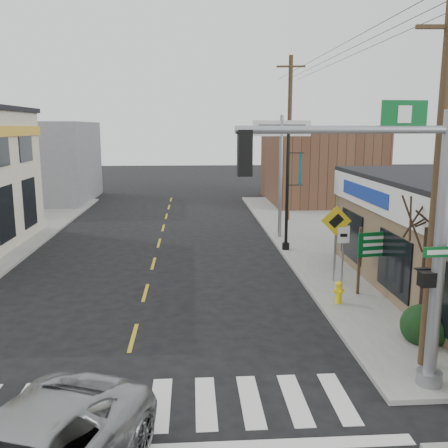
{
  "coord_description": "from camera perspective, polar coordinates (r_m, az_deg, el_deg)",
  "views": [
    {
      "loc": [
        1.75,
        -9.69,
        6.01
      ],
      "look_at": [
        2.82,
        6.7,
        2.8
      ],
      "focal_mm": 40.0,
      "sensor_mm": 36.0,
      "label": 1
    }
  ],
  "objects": [
    {
      "name": "ground",
      "position": [
        11.54,
        -12.72,
        -20.63
      ],
      "size": [
        140.0,
        140.0,
        0.0
      ],
      "primitive_type": "plane",
      "color": "black",
      "rests_on": "ground"
    },
    {
      "name": "sidewalk_right",
      "position": [
        24.55,
        13.58,
        -3.28
      ],
      "size": [
        6.0,
        38.0,
        0.13
      ],
      "primitive_type": "cube",
      "color": "gray",
      "rests_on": "ground"
    },
    {
      "name": "center_line",
      "position": [
        18.76,
        -8.97,
        -7.75
      ],
      "size": [
        0.12,
        56.0,
        0.01
      ],
      "primitive_type": "cube",
      "color": "gold",
      "rests_on": "ground"
    },
    {
      "name": "crosswalk",
      "position": [
        11.87,
        -12.41,
        -19.6
      ],
      "size": [
        11.0,
        2.2,
        0.01
      ],
      "primitive_type": "cube",
      "color": "silver",
      "rests_on": "ground"
    },
    {
      "name": "bldg_distant_right",
      "position": [
        41.12,
        10.78,
        6.38
      ],
      "size": [
        8.0,
        10.0,
        5.6
      ],
      "primitive_type": "cube",
      "color": "brown",
      "rests_on": "ground"
    },
    {
      "name": "bldg_distant_left",
      "position": [
        43.69,
        -20.84,
        6.65
      ],
      "size": [
        9.0,
        10.0,
        6.4
      ],
      "primitive_type": "cube",
      "color": "slate",
      "rests_on": "ground"
    },
    {
      "name": "traffic_signal_pole",
      "position": [
        11.54,
        20.31,
        0.08
      ],
      "size": [
        5.07,
        0.39,
        6.42
      ],
      "rotation": [
        0.0,
        0.0,
        0.05
      ],
      "color": "gray",
      "rests_on": "sidewalk_right"
    },
    {
      "name": "guide_sign",
      "position": [
        18.37,
        16.96,
        -2.91
      ],
      "size": [
        1.39,
        0.13,
        2.44
      ],
      "rotation": [
        0.0,
        0.0,
        0.17
      ],
      "color": "#483621",
      "rests_on": "sidewalk_right"
    },
    {
      "name": "fire_hydrant",
      "position": [
        17.42,
        12.97,
        -7.49
      ],
      "size": [
        0.24,
        0.24,
        0.78
      ],
      "rotation": [
        0.0,
        0.0,
        0.24
      ],
      "color": "yellow",
      "rests_on": "sidewalk_right"
    },
    {
      "name": "ped_crossing_sign",
      "position": [
        19.43,
        12.65,
        -0.72
      ],
      "size": [
        1.15,
        0.08,
        2.95
      ],
      "rotation": [
        0.0,
        0.0,
        -0.13
      ],
      "color": "gray",
      "rests_on": "sidewalk_right"
    },
    {
      "name": "lamp_post",
      "position": [
        23.99,
        7.4,
        5.01
      ],
      "size": [
        0.76,
        0.6,
        5.85
      ],
      "rotation": [
        0.0,
        0.0,
        0.01
      ],
      "color": "black",
      "rests_on": "sidewalk_right"
    },
    {
      "name": "dance_center_sign",
      "position": [
        26.77,
        6.57,
        8.92
      ],
      "size": [
        3.06,
        0.19,
        6.49
      ],
      "rotation": [
        0.0,
        0.0,
        -0.01
      ],
      "color": "gray",
      "rests_on": "sidewalk_right"
    },
    {
      "name": "bare_tree",
      "position": [
        14.93,
        22.49,
        1.73
      ],
      "size": [
        2.34,
        2.34,
        4.67
      ],
      "rotation": [
        0.0,
        0.0,
        0.06
      ],
      "color": "black",
      "rests_on": "sidewalk_right"
    },
    {
      "name": "shrub_front",
      "position": [
        15.19,
        21.67,
        -10.73
      ],
      "size": [
        1.18,
        1.18,
        0.88
      ],
      "primitive_type": "ellipsoid",
      "color": "#163117",
      "rests_on": "sidewalk_right"
    },
    {
      "name": "shrub_back",
      "position": [
        19.1,
        20.16,
        -6.38
      ],
      "size": [
        1.02,
        1.02,
        0.76
      ],
      "primitive_type": "ellipsoid",
      "color": "#1C3311",
      "rests_on": "sidewalk_right"
    },
    {
      "name": "utility_pole_near",
      "position": [
        12.77,
        23.1,
        3.6
      ],
      "size": [
        1.5,
        0.22,
        8.61
      ],
      "rotation": [
        0.0,
        0.0,
        -0.07
      ],
      "color": "#4F3624",
      "rests_on": "sidewalk_right"
    },
    {
      "name": "utility_pole_far",
      "position": [
        31.92,
        7.45,
        9.75
      ],
      "size": [
        1.77,
        0.26,
        10.16
      ],
      "rotation": [
        0.0,
        0.0,
        -0.11
      ],
      "color": "#44281C",
      "rests_on": "sidewalk_right"
    }
  ]
}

